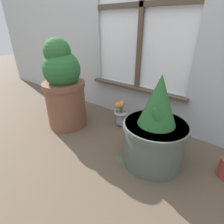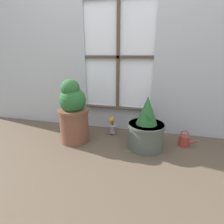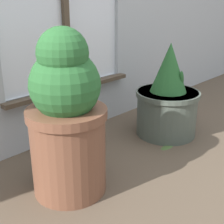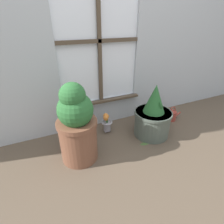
# 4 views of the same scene
# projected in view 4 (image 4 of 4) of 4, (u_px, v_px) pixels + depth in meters

# --- Properties ---
(ground_plane) EXTENTS (10.00, 10.00, 0.00)m
(ground_plane) POSITION_uv_depth(u_px,v_px,m) (128.00, 156.00, 1.59)
(ground_plane) COLOR brown
(potted_plant_left) EXTENTS (0.34, 0.34, 0.71)m
(potted_plant_left) POSITION_uv_depth(u_px,v_px,m) (77.00, 125.00, 1.43)
(potted_plant_left) COLOR brown
(potted_plant_left) RESTS_ON ground_plane
(potted_plant_right) EXTENTS (0.38, 0.38, 0.56)m
(potted_plant_right) POSITION_uv_depth(u_px,v_px,m) (153.00, 116.00, 1.80)
(potted_plant_right) COLOR #4C564C
(potted_plant_right) RESTS_ON ground_plane
(flower_vase) EXTENTS (0.12, 0.12, 0.22)m
(flower_vase) POSITION_uv_depth(u_px,v_px,m) (107.00, 122.00, 1.89)
(flower_vase) COLOR #99939E
(flower_vase) RESTS_ON ground_plane
(watering_can) EXTENTS (0.20, 0.11, 0.18)m
(watering_can) POSITION_uv_depth(u_px,v_px,m) (172.00, 115.00, 2.14)
(watering_can) COLOR #99382D
(watering_can) RESTS_ON ground_plane
(fallen_leaf) EXTENTS (0.11, 0.05, 0.01)m
(fallen_leaf) POSITION_uv_depth(u_px,v_px,m) (145.00, 143.00, 1.75)
(fallen_leaf) COLOR #476633
(fallen_leaf) RESTS_ON ground_plane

